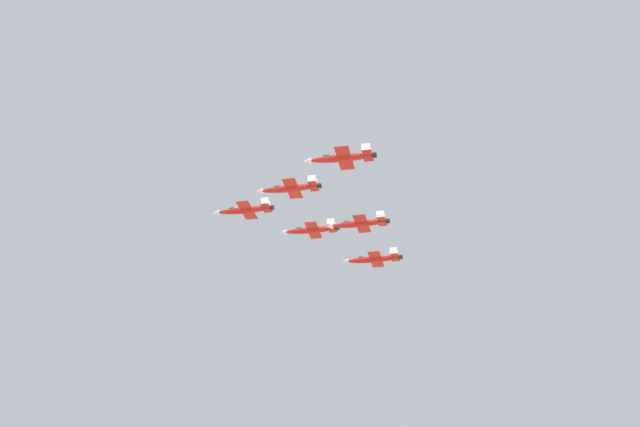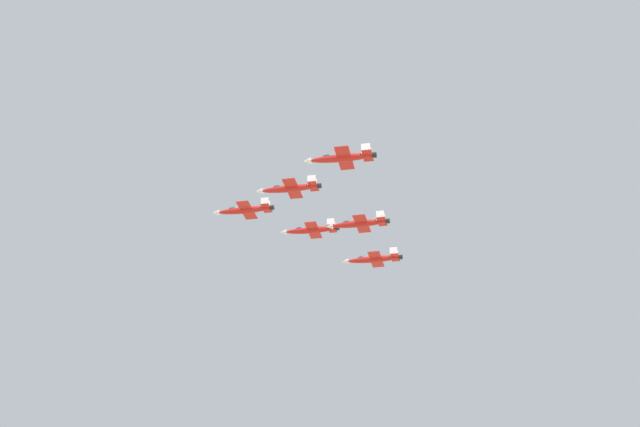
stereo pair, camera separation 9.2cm
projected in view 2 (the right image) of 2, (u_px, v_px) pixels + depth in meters
name	position (u px, v px, depth m)	size (l,w,h in m)	color
jet_lead	(244.00, 210.00, 232.82)	(15.13, 10.05, 3.37)	red
jet_left_wingman	(290.00, 188.00, 218.68)	(15.09, 10.00, 3.35)	red
jet_right_wingman	(311.00, 230.00, 240.60)	(14.97, 9.89, 3.31)	red
jet_left_outer	(341.00, 158.00, 205.24)	(15.70, 10.37, 3.47)	red
jet_right_outer	(373.00, 259.00, 246.97)	(15.45, 10.26, 3.44)	red
jet_slot_rear	(359.00, 223.00, 224.79)	(14.80, 9.85, 3.31)	red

